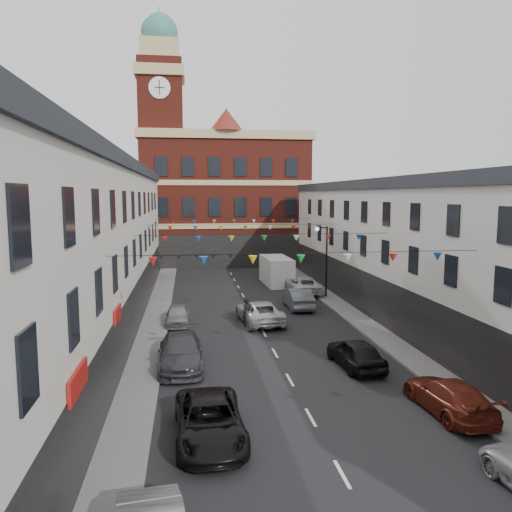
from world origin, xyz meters
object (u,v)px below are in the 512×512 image
car_left_c (210,421)px  moving_car (260,312)px  pedestrian (247,312)px  car_left_e (178,315)px  car_right_f (303,285)px  car_left_d (181,352)px  car_right_e (298,298)px  car_right_c (449,396)px  street_lamp (324,252)px  car_right_d (356,353)px  white_van (276,271)px

car_left_c → moving_car: bearing=74.0°
moving_car → pedestrian: size_ratio=2.92×
car_left_e → car_right_f: 13.96m
car_left_d → car_right_e: (8.66, 12.05, 0.00)m
car_left_c → car_right_f: car_right_f is taller
moving_car → pedestrian: (-0.93, -0.76, 0.18)m
car_right_c → pedestrian: 15.46m
street_lamp → car_right_e: street_lamp is taller
car_left_d → pedestrian: bearing=59.7°
car_right_d → white_van: 23.74m
car_right_f → street_lamp: bearing=124.8°
car_left_e → moving_car: (5.47, -0.35, 0.10)m
white_van → pedestrian: white_van is taller
car_left_d → car_left_e: size_ratio=1.40×
car_left_d → car_right_d: (8.66, -1.26, -0.04)m
car_right_e → pedestrian: size_ratio=2.54×
car_right_f → car_left_d: bearing=60.5°
moving_car → car_right_f: bearing=-124.4°
car_left_c → pedestrian: 15.37m
car_right_c → car_right_e: size_ratio=1.00×
car_left_d → car_right_f: bearing=59.1°
street_lamp → pedestrian: (-7.39, -8.22, -2.97)m
car_right_d → car_right_e: 13.31m
car_right_d → white_van: white_van is taller
car_right_c → moving_car: size_ratio=0.87×
car_right_c → car_right_d: bearing=-74.1°
car_right_d → car_right_f: bearing=-100.4°
white_van → car_right_e: bearing=-93.1°
moving_car → white_van: (3.71, 14.42, 0.56)m
car_left_d → white_van: 24.17m
car_left_c → white_van: white_van is taller
car_right_d → car_right_e: (0.00, 13.31, 0.05)m
car_right_e → white_van: (0.20, 10.43, 0.54)m
car_right_e → moving_car: bearing=48.6°
moving_car → pedestrian: 1.21m
car_left_e → pedestrian: 4.68m
white_van → car_left_c: bearing=-106.4°
car_right_d → pedestrian: (-4.44, 8.55, 0.20)m
car_right_f → white_van: bearing=-72.6°
car_right_e → car_left_d: bearing=54.2°
car_right_f → pedestrian: size_ratio=2.98×
car_left_e → car_right_f: (10.65, 9.02, 0.12)m
car_left_c → car_left_d: car_left_d is taller
car_left_c → car_left_e: car_left_c is taller
moving_car → white_van: 14.90m
pedestrian → car_right_d: bearing=-80.7°
car_left_c → pedestrian: pedestrian is taller
street_lamp → car_right_c: 22.58m
car_right_d → moving_car: (-3.51, 9.32, 0.02)m
car_right_c → white_van: (-1.70, 29.28, 0.63)m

